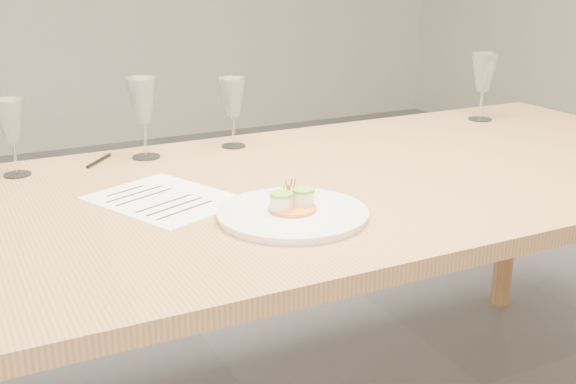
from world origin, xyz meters
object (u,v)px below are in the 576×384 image
dinner_plate (293,212)px  ballpoint_pen (99,160)px  wine_glass_3 (484,73)px  dining_table (292,211)px  wine_glass_0 (11,123)px  recipe_sheet (165,199)px  wine_glass_1 (143,102)px  wine_glass_2 (232,99)px

dinner_plate → ballpoint_pen: 0.65m
ballpoint_pen → wine_glass_3: 1.24m
dining_table → wine_glass_0: 0.71m
recipe_sheet → wine_glass_1: 0.39m
dinner_plate → wine_glass_0: 0.75m
dinner_plate → wine_glass_2: bearing=78.8°
recipe_sheet → wine_glass_0: size_ratio=2.04×
dining_table → dinner_plate: bearing=-117.2°
recipe_sheet → wine_glass_2: size_ratio=1.98×
wine_glass_0 → dinner_plate: bearing=-51.0°
recipe_sheet → wine_glass_2: wine_glass_2 is taller
ballpoint_pen → wine_glass_0: (-0.21, -0.03, 0.13)m
dinner_plate → wine_glass_2: size_ratio=1.61×
recipe_sheet → ballpoint_pen: size_ratio=3.78×
wine_glass_0 → dining_table: bearing=-32.8°
ballpoint_pen → wine_glass_0: wine_glass_0 is taller
dining_table → wine_glass_2: bearing=88.3°
dinner_plate → recipe_sheet: (-0.20, 0.23, -0.01)m
dinner_plate → wine_glass_0: wine_glass_0 is taller
wine_glass_2 → wine_glass_0: bearing=-178.5°
recipe_sheet → wine_glass_3: size_ratio=1.77×
wine_glass_1 → recipe_sheet: bearing=-100.0°
ballpoint_pen → wine_glass_1: wine_glass_1 is taller
ballpoint_pen → wine_glass_1: 0.19m
dining_table → wine_glass_2: 0.43m
recipe_sheet → ballpoint_pen: ballpoint_pen is taller
wine_glass_0 → wine_glass_1: (0.33, 0.01, 0.02)m
wine_glass_2 → wine_glass_3: 0.85m
wine_glass_1 → wine_glass_3: size_ratio=0.99×
ballpoint_pen → wine_glass_2: wine_glass_2 is taller
dining_table → wine_glass_3: wine_glass_3 is taller
ballpoint_pen → wine_glass_3: bearing=-52.8°
dinner_plate → recipe_sheet: dinner_plate is taller
wine_glass_0 → wine_glass_1: wine_glass_1 is taller
recipe_sheet → wine_glass_1: wine_glass_1 is taller
wine_glass_3 → wine_glass_1: bearing=177.5°
recipe_sheet → wine_glass_3: (1.17, 0.31, 0.15)m
dining_table → wine_glass_3: size_ratio=11.09×
wine_glass_2 → wine_glass_3: bearing=-3.3°
ballpoint_pen → wine_glass_2: size_ratio=0.52×
wine_glass_1 → wine_glass_3: (1.11, -0.05, 0.00)m
wine_glass_1 → ballpoint_pen: bearing=173.8°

